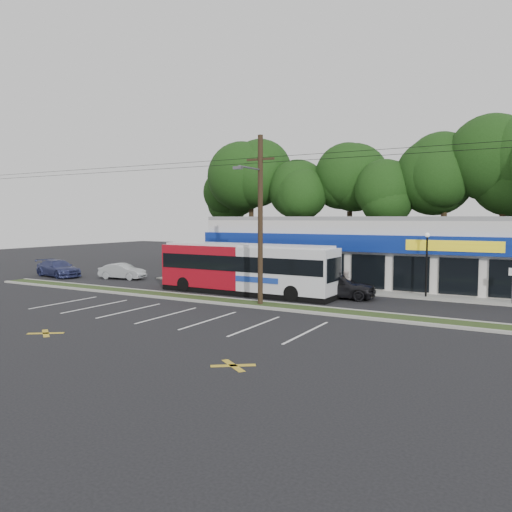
{
  "coord_description": "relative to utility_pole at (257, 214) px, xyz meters",
  "views": [
    {
      "loc": [
        17.2,
        -24.62,
        5.23
      ],
      "look_at": [
        0.44,
        5.0,
        2.59
      ],
      "focal_mm": 35.0,
      "sensor_mm": 36.0,
      "label": 1
    }
  ],
  "objects": [
    {
      "name": "ground",
      "position": [
        -2.83,
        -0.93,
        -5.41
      ],
      "size": [
        120.0,
        120.0,
        0.0
      ],
      "primitive_type": "plane",
      "color": "black",
      "rests_on": "ground"
    },
    {
      "name": "grass_strip",
      "position": [
        -2.83,
        0.07,
        -5.35
      ],
      "size": [
        40.0,
        1.6,
        0.12
      ],
      "primitive_type": "cube",
      "color": "#293E19",
      "rests_on": "ground"
    },
    {
      "name": "curb_south",
      "position": [
        -2.83,
        -0.78,
        -5.34
      ],
      "size": [
        40.0,
        0.25,
        0.14
      ],
      "primitive_type": "cube",
      "color": "#9E9E93",
      "rests_on": "ground"
    },
    {
      "name": "curb_north",
      "position": [
        -2.83,
        0.92,
        -5.34
      ],
      "size": [
        40.0,
        0.25,
        0.14
      ],
      "primitive_type": "cube",
      "color": "#9E9E93",
      "rests_on": "ground"
    },
    {
      "name": "sidewalk",
      "position": [
        2.17,
        8.07,
        -5.36
      ],
      "size": [
        32.0,
        2.2,
        0.1
      ],
      "primitive_type": "cube",
      "color": "#9E9E93",
      "rests_on": "ground"
    },
    {
      "name": "strip_mall",
      "position": [
        2.67,
        14.99,
        -2.76
      ],
      "size": [
        25.0,
        12.55,
        5.3
      ],
      "color": "silver",
      "rests_on": "ground"
    },
    {
      "name": "utility_pole",
      "position": [
        0.0,
        0.0,
        0.0
      ],
      "size": [
        50.0,
        2.77,
        10.0
      ],
      "color": "black",
      "rests_on": "ground"
    },
    {
      "name": "lamp_post",
      "position": [
        8.17,
        7.87,
        -2.74
      ],
      "size": [
        0.3,
        0.3,
        4.25
      ],
      "color": "black",
      "rests_on": "ground"
    },
    {
      "name": "tree_line",
      "position": [
        1.17,
        25.07,
        3.0
      ],
      "size": [
        46.76,
        6.76,
        11.83
      ],
      "color": "black",
      "rests_on": "ground"
    },
    {
      "name": "metrobus",
      "position": [
        -2.87,
        3.57,
        -3.6
      ],
      "size": [
        12.8,
        2.92,
        3.43
      ],
      "rotation": [
        0.0,
        0.0,
        -0.02
      ],
      "color": "#9E0C19",
      "rests_on": "ground"
    },
    {
      "name": "car_dark",
      "position": [
        3.12,
        4.99,
        -4.56
      ],
      "size": [
        5.21,
        2.54,
        1.71
      ],
      "primitive_type": "imported",
      "rotation": [
        0.0,
        0.0,
        1.68
      ],
      "color": "black",
      "rests_on": "ground"
    },
    {
      "name": "car_silver",
      "position": [
        -16.23,
        5.48,
        -4.75
      ],
      "size": [
        4.2,
        2.04,
        1.33
      ],
      "primitive_type": "imported",
      "rotation": [
        0.0,
        0.0,
        1.73
      ],
      "color": "#ABAEB2",
      "rests_on": "ground"
    },
    {
      "name": "car_blue",
      "position": [
        -22.45,
        3.99,
        -4.67
      ],
      "size": [
        5.41,
        3.0,
        1.48
      ],
      "primitive_type": "imported",
      "rotation": [
        0.0,
        0.0,
        1.38
      ],
      "color": "navy",
      "rests_on": "ground"
    },
    {
      "name": "pedestrian_a",
      "position": [
        3.04,
        5.07,
        -4.65
      ],
      "size": [
        0.67,
        0.59,
        1.53
      ],
      "primitive_type": "imported",
      "rotation": [
        0.0,
        0.0,
        3.64
      ],
      "color": "beige",
      "rests_on": "ground"
    },
    {
      "name": "pedestrian_b",
      "position": [
        3.69,
        5.07,
        -4.5
      ],
      "size": [
        0.95,
        0.77,
        1.82
      ],
      "primitive_type": "imported",
      "rotation": [
        0.0,
        0.0,
        3.24
      ],
      "color": "silver",
      "rests_on": "ground"
    }
  ]
}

